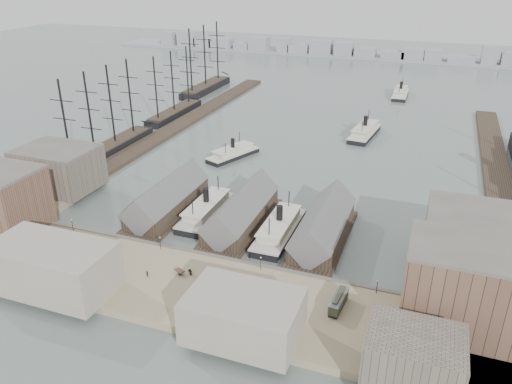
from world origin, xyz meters
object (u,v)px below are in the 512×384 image
at_px(horse_cart_center, 186,271).
at_px(horse_cart_right, 238,294).
at_px(ferry_docked_west, 207,210).
at_px(tram, 339,302).
at_px(horse_cart_left, 51,237).

bearing_deg(horse_cart_center, horse_cart_right, -80.76).
relative_size(ferry_docked_west, tram, 3.05).
distance_m(horse_cart_center, horse_cart_right, 16.90).
relative_size(ferry_docked_west, horse_cart_left, 6.31).
xyz_separation_m(tram, horse_cart_left, (-85.14, 2.16, -0.96)).
xyz_separation_m(ferry_docked_west, horse_cart_right, (26.87, -38.78, 0.32)).
height_order(ferry_docked_west, horse_cart_right, ferry_docked_west).
bearing_deg(horse_cart_center, ferry_docked_west, 40.93).
bearing_deg(horse_cart_right, ferry_docked_west, 39.35).
bearing_deg(ferry_docked_west, horse_cart_right, -55.28).
xyz_separation_m(tram, horse_cart_right, (-23.52, -4.18, -0.94)).
xyz_separation_m(ferry_docked_west, horse_cart_center, (10.53, -34.49, 0.31)).
xyz_separation_m(horse_cart_center, horse_cart_right, (16.34, -4.29, 0.01)).
xyz_separation_m(horse_cart_left, horse_cart_right, (61.62, -6.34, 0.02)).
relative_size(horse_cart_left, horse_cart_right, 1.00).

